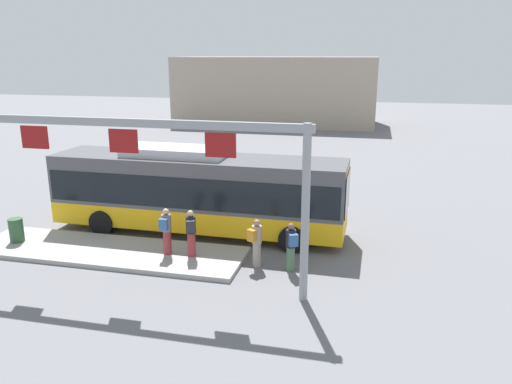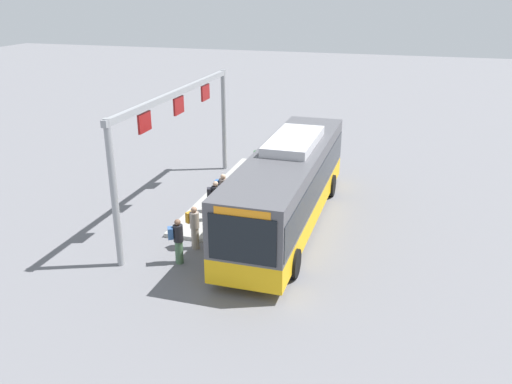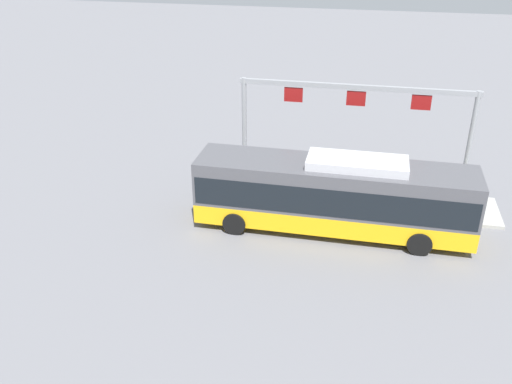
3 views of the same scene
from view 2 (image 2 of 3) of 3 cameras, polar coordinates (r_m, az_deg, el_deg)
ground_plane at (r=21.71m, az=3.37°, el=-3.44°), size 120.00×120.00×0.00m
platform_curb at (r=24.56m, az=-1.92°, el=-0.19°), size 10.00×2.80×0.16m
bus_main at (r=21.02m, az=3.48°, el=1.07°), size 11.75×2.78×3.46m
person_boarding at (r=18.53m, az=-8.45°, el=-5.14°), size 0.52×0.60×1.67m
person_waiting_near at (r=19.48m, az=-6.68°, el=-3.68°), size 0.51×0.60×1.67m
person_waiting_mid at (r=21.38m, az=-4.42°, el=-0.80°), size 0.47×0.59×1.67m
person_waiting_far at (r=22.17m, az=-3.61°, el=0.05°), size 0.35×0.53×1.67m
platform_sign_gantry at (r=22.36m, az=-8.24°, el=7.58°), size 11.30×0.24×5.20m
trash_bin at (r=27.75m, az=0.27°, el=3.53°), size 0.52×0.52×0.90m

